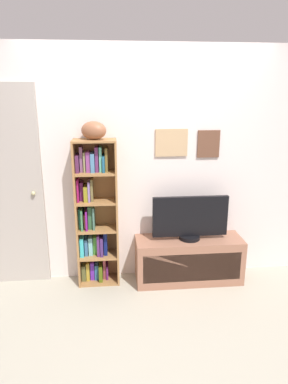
# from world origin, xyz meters

# --- Properties ---
(ground) EXTENTS (5.20, 5.20, 0.04)m
(ground) POSITION_xyz_m (0.00, 0.00, -0.02)
(ground) COLOR #A29E8D
(back_wall) EXTENTS (4.80, 0.08, 2.45)m
(back_wall) POSITION_xyz_m (0.00, 1.13, 1.23)
(back_wall) COLOR silver
(back_wall) RESTS_ON ground
(bookshelf) EXTENTS (0.43, 0.25, 1.54)m
(bookshelf) POSITION_xyz_m (-0.57, 1.00, 0.75)
(bookshelf) COLOR #9B6D3E
(bookshelf) RESTS_ON ground
(football) EXTENTS (0.30, 0.26, 0.18)m
(football) POSITION_xyz_m (-0.54, 0.97, 1.63)
(football) COLOR brown
(football) RESTS_ON bookshelf
(tv_stand) EXTENTS (1.14, 0.38, 0.48)m
(tv_stand) POSITION_xyz_m (0.43, 0.91, 0.24)
(tv_stand) COLOR #92614A
(tv_stand) RESTS_ON ground
(television) EXTENTS (0.79, 0.22, 0.47)m
(television) POSITION_xyz_m (0.43, 0.91, 0.72)
(television) COLOR black
(television) RESTS_ON tv_stand
(door) EXTENTS (0.78, 0.09, 2.08)m
(door) POSITION_xyz_m (-1.47, 1.08, 1.04)
(door) COLOR #A89F96
(door) RESTS_ON ground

